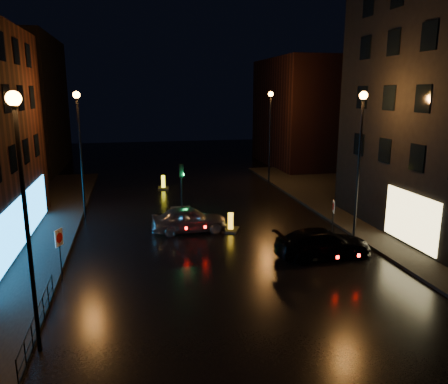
{
  "coord_description": "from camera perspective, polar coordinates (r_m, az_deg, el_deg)",
  "views": [
    {
      "loc": [
        -4.54,
        -15.87,
        8.33
      ],
      "look_at": [
        0.5,
        7.68,
        2.8
      ],
      "focal_mm": 35.0,
      "sensor_mm": 36.0,
      "label": 1
    }
  ],
  "objects": [
    {
      "name": "bollard_near",
      "position": [
        26.9,
        0.88,
        -4.55
      ],
      "size": [
        1.32,
        1.54,
        1.13
      ],
      "rotation": [
        0.0,
        0.0,
        -0.43
      ],
      "color": "black",
      "rests_on": "ground"
    },
    {
      "name": "dark_sedan",
      "position": [
        23.18,
        12.79,
        -6.54
      ],
      "size": [
        5.11,
        2.22,
        1.46
      ],
      "primitive_type": "imported",
      "rotation": [
        0.0,
        0.0,
        1.6
      ],
      "color": "black",
      "rests_on": "ground"
    },
    {
      "name": "ground",
      "position": [
        18.49,
        3.59,
        -13.88
      ],
      "size": [
        120.0,
        120.0,
        0.0
      ],
      "primitive_type": "plane",
      "color": "black",
      "rests_on": "ground"
    },
    {
      "name": "road_sign_left",
      "position": [
        21.04,
        -20.72,
        -6.13
      ],
      "size": [
        0.28,
        0.54,
        2.35
      ],
      "rotation": [
        0.0,
        0.0,
        -0.42
      ],
      "color": "black",
      "rests_on": "ground"
    },
    {
      "name": "guard_railing",
      "position": [
        17.05,
        -23.17,
        -14.64
      ],
      "size": [
        0.05,
        6.04,
        1.0
      ],
      "color": "black",
      "rests_on": "ground"
    },
    {
      "name": "pavement_right",
      "position": [
        31.33,
        24.85,
        -3.57
      ],
      "size": [
        12.0,
        44.0,
        0.15
      ],
      "primitive_type": "cube",
      "color": "black",
      "rests_on": "ground"
    },
    {
      "name": "street_lamp_lfar",
      "position": [
        30.17,
        -18.36,
        7.02
      ],
      "size": [
        0.44,
        0.44,
        8.37
      ],
      "color": "black",
      "rests_on": "ground"
    },
    {
      "name": "building_far_left",
      "position": [
        52.16,
        -25.19,
        10.28
      ],
      "size": [
        8.0,
        16.0,
        14.0
      ],
      "primitive_type": "cube",
      "color": "black",
      "rests_on": "ground"
    },
    {
      "name": "silver_hatchback",
      "position": [
        26.63,
        -4.57,
        -3.59
      ],
      "size": [
        4.55,
        1.84,
        1.55
      ],
      "primitive_type": "imported",
      "rotation": [
        0.0,
        0.0,
        1.57
      ],
      "color": "#A0A1A7",
      "rests_on": "ground"
    },
    {
      "name": "street_lamp_rfar",
      "position": [
        39.92,
        6.03,
        8.89
      ],
      "size": [
        0.44,
        0.44,
        8.37
      ],
      "color": "black",
      "rests_on": "ground"
    },
    {
      "name": "bollard_far",
      "position": [
        38.8,
        -7.92,
        0.81
      ],
      "size": [
        1.03,
        1.44,
        1.19
      ],
      "rotation": [
        0.0,
        0.0,
        -0.09
      ],
      "color": "black",
      "rests_on": "ground"
    },
    {
      "name": "building_far_right",
      "position": [
        51.75,
        10.28,
        10.16
      ],
      "size": [
        8.0,
        14.0,
        12.0
      ],
      "primitive_type": "cube",
      "color": "black",
      "rests_on": "ground"
    },
    {
      "name": "street_lamp_rnear",
      "position": [
        25.26,
        17.36,
        6.06
      ],
      "size": [
        0.44,
        0.44,
        8.37
      ],
      "color": "black",
      "rests_on": "ground"
    },
    {
      "name": "street_lamp_lnear",
      "position": [
        14.51,
        -24.8,
        0.72
      ],
      "size": [
        0.44,
        0.44,
        8.37
      ],
      "color": "black",
      "rests_on": "ground"
    },
    {
      "name": "road_sign_right",
      "position": [
        26.25,
        14.11,
        -2.26
      ],
      "size": [
        0.21,
        0.51,
        2.17
      ],
      "rotation": [
        0.0,
        0.0,
        2.82
      ],
      "color": "black",
      "rests_on": "ground"
    },
    {
      "name": "traffic_signal",
      "position": [
        31.06,
        -5.51,
        -1.72
      ],
      "size": [
        1.4,
        2.4,
        3.45
      ],
      "color": "black",
      "rests_on": "ground"
    }
  ]
}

